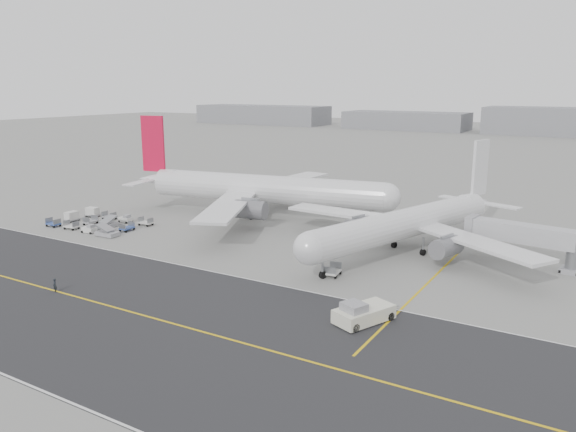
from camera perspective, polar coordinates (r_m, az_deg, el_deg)
The scene contains 9 objects.
ground at distance 81.22m, azimuth -8.56°, elevation -4.80°, with size 700.00×700.00×0.00m, color gray.
taxiway at distance 65.62m, azimuth -15.13°, elevation -9.54°, with size 220.00×59.00×0.03m.
airliner_a at distance 108.29m, azimuth -2.96°, elevation 2.80°, with size 54.39×53.38×18.89m.
airliner_b at distance 86.69m, azimuth 12.16°, elevation -0.67°, with size 43.60×44.47×15.85m.
pushback_tug at distance 61.38m, azimuth 7.60°, elevation -9.77°, with size 5.54×8.69×2.50m.
jet_bridge at distance 85.79m, azimuth 22.66°, elevation -1.83°, with size 16.01×4.86×5.98m.
gse_cluster at distance 107.25m, azimuth -18.60°, elevation -0.95°, with size 21.64×16.39×1.94m, color #9C9CA1, non-canonical shape.
stray_dolly at distance 75.55m, azimuth 4.56°, elevation -6.08°, with size 1.67×2.72×1.67m, color silver, non-canonical shape.
ground_crew_a at distance 74.98m, azimuth -22.61°, elevation -6.53°, with size 0.63×0.42×1.74m, color black.
Camera 1 is at (49.30, -59.62, 24.74)m, focal length 35.00 mm.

